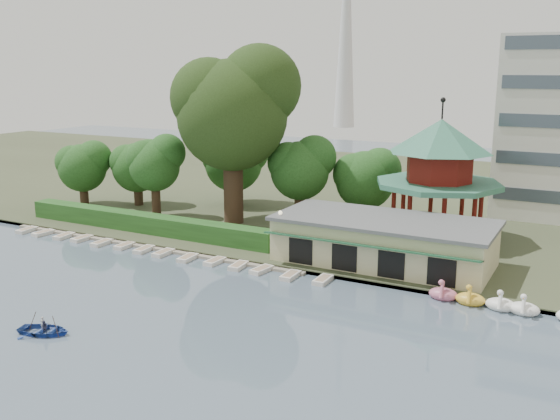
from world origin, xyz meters
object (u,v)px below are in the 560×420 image
Objects in this scene: dock at (148,246)px; big_tree at (234,106)px; rowboat_with_passengers at (44,327)px; boathouse at (384,240)px; pavilion at (439,167)px.

big_tree reaches higher than dock.
rowboat_with_passengers is at bearing -69.45° from dock.
rowboat_with_passengers is (-14.90, -23.71, -1.87)m from boathouse.
pavilion is 38.37m from rowboat_with_passengers.
boathouse is at bearing 57.85° from rowboat_with_passengers.
dock is 20.23m from rowboat_with_passengers.
dock is at bearing -167.76° from boathouse.
pavilion reaches higher than dock.
pavilion is at bearing 63.39° from rowboat_with_passengers.
boathouse is 1.38× the size of pavilion.
rowboat_with_passengers is (7.10, -18.94, 0.38)m from dock.
big_tree reaches higher than pavilion.
boathouse is 22.48m from big_tree.
pavilion is 2.41× the size of rowboat_with_passengers.
dock is 1.79× the size of big_tree.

